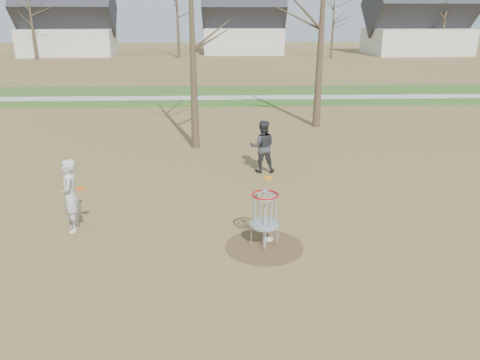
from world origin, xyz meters
The scene contains 11 objects.
ground centered at (0.00, 0.00, 0.00)m, with size 160.00×160.00×0.00m, color brown.
green_band centered at (0.00, 21.00, 0.01)m, with size 160.00×8.00×0.01m, color #2D5119.
footpath centered at (0.00, 20.00, 0.01)m, with size 160.00×1.50×0.01m, color #9E9E99.
dirt_circle centered at (0.00, 0.00, 0.01)m, with size 1.80×1.80×0.01m, color #47331E.
player_standing centered at (-4.62, 1.06, 0.91)m, with size 0.66×0.43×1.81m, color silver.
player_throwing centered at (0.39, 5.39, 0.88)m, with size 0.85×0.66×1.75m, color #313236.
disc_grounded centered at (0.13, 0.35, 0.02)m, with size 0.22×0.22×0.02m, color white.
discs_in_play centered at (-1.89, 1.60, 1.01)m, with size 4.81×1.54×0.31m.
disc_golf_basket centered at (0.00, 0.00, 0.91)m, with size 0.64×0.64×1.35m.
bare_trees centered at (1.78, 35.79, 5.35)m, with size 52.62×44.98×9.00m.
houses_row centered at (4.32, 52.56, 3.52)m, with size 56.51×10.01×7.26m.
Camera 1 is at (-0.92, -9.54, 5.06)m, focal length 35.00 mm.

